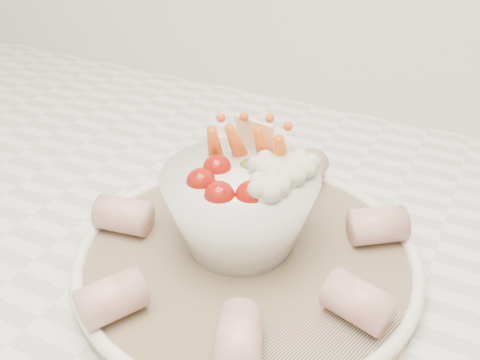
% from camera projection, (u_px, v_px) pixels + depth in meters
% --- Properties ---
extents(serving_platter, '(0.39, 0.39, 0.02)m').
position_uv_depth(serving_platter, '(247.00, 256.00, 0.50)').
color(serving_platter, navy).
rests_on(serving_platter, kitchen_counter).
extents(veggie_bowl, '(0.14, 0.14, 0.11)m').
position_uv_depth(veggie_bowl, '(242.00, 204.00, 0.49)').
color(veggie_bowl, white).
rests_on(veggie_bowl, serving_platter).
extents(cured_meat_rolls, '(0.29, 0.31, 0.03)m').
position_uv_depth(cured_meat_rolls, '(247.00, 238.00, 0.49)').
color(cured_meat_rolls, '#C05858').
rests_on(cured_meat_rolls, serving_platter).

